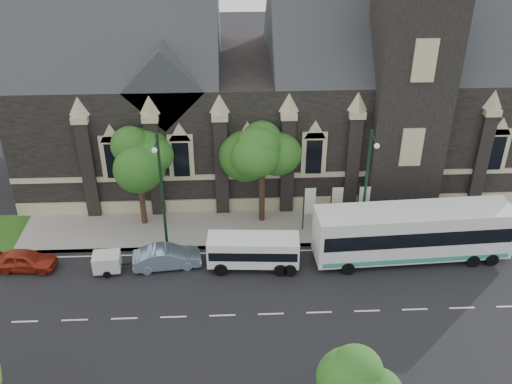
{
  "coord_description": "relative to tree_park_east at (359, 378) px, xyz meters",
  "views": [
    {
      "loc": [
        0.86,
        -26.77,
        24.44
      ],
      "look_at": [
        2.35,
        6.0,
        5.25
      ],
      "focal_mm": 40.37,
      "sensor_mm": 36.0,
      "label": 1
    }
  ],
  "objects": [
    {
      "name": "street_lamp_mid",
      "position": [
        -10.18,
        16.42,
        0.49
      ],
      "size": [
        0.36,
        1.88,
        9.0
      ],
      "color": "black",
      "rests_on": "ground"
    },
    {
      "name": "tree_walk_right",
      "position": [
        -2.96,
        20.04,
        1.2
      ],
      "size": [
        4.08,
        4.08,
        7.8
      ],
      "color": "black",
      "rests_on": "ground"
    },
    {
      "name": "banner_flag_right",
      "position": [
        4.11,
        18.32,
        -2.24
      ],
      "size": [
        0.9,
        0.1,
        4.0
      ],
      "color": "black",
      "rests_on": "ground"
    },
    {
      "name": "box_trailer",
      "position": [
        -13.96,
        14.05,
        -3.82
      ],
      "size": [
        2.67,
        1.57,
        1.4
      ],
      "rotation": [
        0.0,
        0.0,
        0.07
      ],
      "color": "silver",
      "rests_on": "ground"
    },
    {
      "name": "ground",
      "position": [
        -6.18,
        9.32,
        -4.62
      ],
      "size": [
        160.0,
        160.0,
        0.0
      ],
      "primitive_type": "plane",
      "color": "black",
      "rests_on": "ground"
    },
    {
      "name": "sedan",
      "position": [
        -9.97,
        14.44,
        -3.86
      ],
      "size": [
        4.8,
        2.18,
        1.53
      ],
      "primitive_type": "imported",
      "rotation": [
        0.0,
        0.0,
        1.7
      ],
      "color": "#7B94B2",
      "rests_on": "ground"
    },
    {
      "name": "tree_walk_left",
      "position": [
        -11.97,
        20.03,
        1.12
      ],
      "size": [
        3.91,
        3.91,
        7.64
      ],
      "color": "black",
      "rests_on": "ground"
    },
    {
      "name": "museum",
      "position": [
        -1.06,
        28.1,
        3.55
      ],
      "size": [
        40.0,
        17.7,
        29.9
      ],
      "color": "black",
      "rests_on": "ground"
    },
    {
      "name": "tree_park_east",
      "position": [
        0.0,
        0.0,
        0.0
      ],
      "size": [
        3.4,
        3.4,
        6.28
      ],
      "color": "black",
      "rests_on": "ground"
    },
    {
      "name": "car_far_red",
      "position": [
        -19.58,
        14.61,
        -3.9
      ],
      "size": [
        4.33,
        2.02,
        1.43
      ],
      "primitive_type": "imported",
      "rotation": [
        0.0,
        0.0,
        1.49
      ],
      "color": "maroon",
      "rests_on": "ground"
    },
    {
      "name": "banner_flag_center",
      "position": [
        2.11,
        18.32,
        -2.24
      ],
      "size": [
        0.9,
        0.1,
        4.0
      ],
      "color": "black",
      "rests_on": "ground"
    },
    {
      "name": "shuttle_bus",
      "position": [
        -4.04,
        14.14,
        -3.23
      ],
      "size": [
        6.28,
        2.55,
        2.38
      ],
      "rotation": [
        0.0,
        0.0,
        -0.06
      ],
      "color": "white",
      "rests_on": "ground"
    },
    {
      "name": "street_lamp_near",
      "position": [
        3.82,
        16.42,
        0.49
      ],
      "size": [
        0.36,
        1.88,
        9.0
      ],
      "color": "black",
      "rests_on": "ground"
    },
    {
      "name": "banner_flag_left",
      "position": [
        0.11,
        18.32,
        -2.24
      ],
      "size": [
        0.9,
        0.1,
        4.0
      ],
      "color": "black",
      "rests_on": "ground"
    },
    {
      "name": "tour_coach",
      "position": [
        6.92,
        14.68,
        -2.49
      ],
      "size": [
        13.59,
        3.64,
        3.93
      ],
      "rotation": [
        0.0,
        0.0,
        0.05
      ],
      "color": "silver",
      "rests_on": "ground"
    },
    {
      "name": "sidewalk",
      "position": [
        -6.18,
        18.82,
        -4.54
      ],
      "size": [
        80.0,
        5.0,
        0.15
      ],
      "primitive_type": "cube",
      "color": "#99948B",
      "rests_on": "ground"
    }
  ]
}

